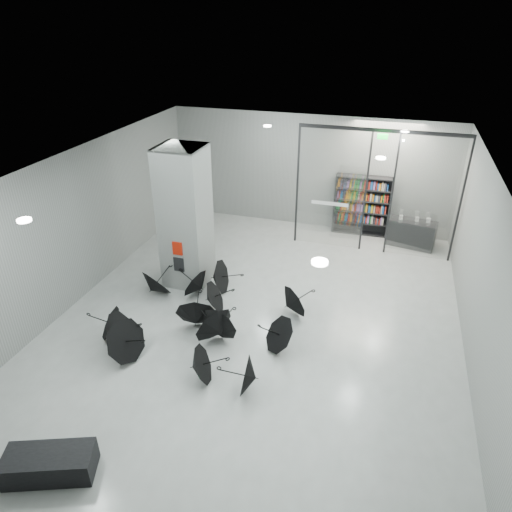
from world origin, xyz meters
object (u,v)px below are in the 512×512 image
(column, at_px, (185,218))
(bookshelf, at_px, (362,205))
(bench, at_px, (50,464))
(umbrella_cluster, at_px, (197,323))
(shop_counter, at_px, (411,233))

(column, bearing_deg, bookshelf, 46.81)
(bench, relative_size, umbrella_cluster, 0.28)
(bench, xyz_separation_m, bookshelf, (4.08, 11.40, 0.82))
(column, distance_m, shop_counter, 7.67)
(bench, xyz_separation_m, umbrella_cluster, (0.85, 4.38, 0.05))
(column, relative_size, bookshelf, 1.89)
(bench, height_order, bookshelf, bookshelf)
(bench, height_order, umbrella_cluster, umbrella_cluster)
(bench, distance_m, shop_counter, 12.35)
(bookshelf, distance_m, shop_counter, 1.92)
(shop_counter, bearing_deg, bench, -107.47)
(column, bearing_deg, shop_counter, 34.30)
(column, relative_size, shop_counter, 2.62)
(bookshelf, distance_m, umbrella_cluster, 7.77)
(bench, distance_m, bookshelf, 12.14)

